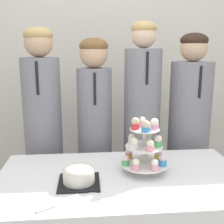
{
  "coord_description": "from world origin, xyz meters",
  "views": [
    {
      "loc": [
        -0.18,
        -1.03,
        1.44
      ],
      "look_at": [
        -0.05,
        0.4,
        1.11
      ],
      "focal_mm": 45.0,
      "sensor_mm": 36.0,
      "label": 1
    }
  ],
  "objects_px": {
    "cake_knife": "(57,205)",
    "student_1": "(95,142)",
    "round_cake": "(79,174)",
    "student_3": "(188,142)",
    "student_0": "(44,141)",
    "student_2": "(141,137)",
    "cupcake_stand": "(145,147)"
  },
  "relations": [
    {
      "from": "cake_knife",
      "to": "student_1",
      "type": "xyz_separation_m",
      "value": [
        0.19,
        0.87,
        -0.02
      ]
    },
    {
      "from": "round_cake",
      "to": "student_3",
      "type": "height_order",
      "value": "student_3"
    },
    {
      "from": "round_cake",
      "to": "student_0",
      "type": "height_order",
      "value": "student_0"
    },
    {
      "from": "student_0",
      "to": "student_2",
      "type": "xyz_separation_m",
      "value": [
        0.73,
        0.0,
        0.01
      ]
    },
    {
      "from": "student_2",
      "to": "student_0",
      "type": "bearing_deg",
      "value": -180.0
    },
    {
      "from": "cupcake_stand",
      "to": "student_3",
      "type": "relative_size",
      "value": 0.2
    },
    {
      "from": "cake_knife",
      "to": "student_2",
      "type": "bearing_deg",
      "value": 27.0
    },
    {
      "from": "student_1",
      "to": "round_cake",
      "type": "bearing_deg",
      "value": -98.64
    },
    {
      "from": "round_cake",
      "to": "student_1",
      "type": "xyz_separation_m",
      "value": [
        0.1,
        0.67,
        -0.06
      ]
    },
    {
      "from": "cake_knife",
      "to": "student_0",
      "type": "height_order",
      "value": "student_0"
    },
    {
      "from": "round_cake",
      "to": "cupcake_stand",
      "type": "xyz_separation_m",
      "value": [
        0.36,
        0.11,
        0.1
      ]
    },
    {
      "from": "round_cake",
      "to": "cupcake_stand",
      "type": "relative_size",
      "value": 0.67
    },
    {
      "from": "student_1",
      "to": "student_2",
      "type": "xyz_separation_m",
      "value": [
        0.35,
        0.0,
        0.03
      ]
    },
    {
      "from": "cake_knife",
      "to": "cupcake_stand",
      "type": "height_order",
      "value": "cupcake_stand"
    },
    {
      "from": "cake_knife",
      "to": "student_1",
      "type": "distance_m",
      "value": 0.89
    },
    {
      "from": "round_cake",
      "to": "cake_knife",
      "type": "relative_size",
      "value": 0.8
    },
    {
      "from": "cake_knife",
      "to": "student_0",
      "type": "relative_size",
      "value": 0.16
    },
    {
      "from": "cupcake_stand",
      "to": "student_1",
      "type": "bearing_deg",
      "value": 114.57
    },
    {
      "from": "round_cake",
      "to": "student_0",
      "type": "distance_m",
      "value": 0.73
    },
    {
      "from": "cupcake_stand",
      "to": "student_2",
      "type": "bearing_deg",
      "value": 80.56
    },
    {
      "from": "student_2",
      "to": "student_3",
      "type": "relative_size",
      "value": 1.05
    },
    {
      "from": "round_cake",
      "to": "student_0",
      "type": "xyz_separation_m",
      "value": [
        -0.27,
        0.67,
        -0.04
      ]
    },
    {
      "from": "round_cake",
      "to": "student_0",
      "type": "bearing_deg",
      "value": 112.0
    },
    {
      "from": "student_2",
      "to": "cake_knife",
      "type": "bearing_deg",
      "value": -122.04
    },
    {
      "from": "student_2",
      "to": "cupcake_stand",
      "type": "bearing_deg",
      "value": -99.44
    },
    {
      "from": "round_cake",
      "to": "student_0",
      "type": "relative_size",
      "value": 0.13
    },
    {
      "from": "student_0",
      "to": "cake_knife",
      "type": "bearing_deg",
      "value": -78.34
    },
    {
      "from": "student_1",
      "to": "student_2",
      "type": "distance_m",
      "value": 0.35
    },
    {
      "from": "student_2",
      "to": "student_3",
      "type": "distance_m",
      "value": 0.37
    },
    {
      "from": "student_0",
      "to": "student_1",
      "type": "bearing_deg",
      "value": -0.0
    },
    {
      "from": "round_cake",
      "to": "cake_knife",
      "type": "bearing_deg",
      "value": -114.7
    },
    {
      "from": "cupcake_stand",
      "to": "student_3",
      "type": "height_order",
      "value": "student_3"
    }
  ]
}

